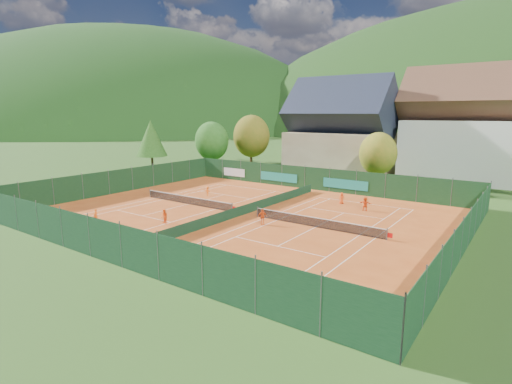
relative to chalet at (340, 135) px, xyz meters
The scene contains 28 objects.
ground 30.87m from the chalet, 84.29° to the right, with size 600.00×600.00×0.00m, color #264A17.
clay_pad 30.87m from the chalet, 84.29° to the right, with size 40.00×32.00×0.01m, color #AD4719.
court_markings_left 31.12m from the chalet, 99.46° to the right, with size 11.03×23.83×0.00m.
court_markings_right 32.63m from the chalet, 69.86° to the right, with size 11.03×23.83×0.00m.
tennis_net_left 31.00m from the chalet, 99.17° to the right, with size 13.30×0.10×1.02m.
tennis_net_right 32.59m from the chalet, 69.60° to the right, with size 13.30×0.10×1.02m.
court_divider 30.77m from the chalet, 84.29° to the right, with size 0.03×28.80×1.00m.
fence_north 15.14m from the chalet, 79.70° to the right, with size 40.00×0.10×3.00m.
fence_south 46.38m from the chalet, 86.27° to the right, with size 40.00×0.04×3.00m.
fence_west 34.86m from the chalet, 119.54° to the right, with size 0.04×32.00×3.00m.
fence_east 38.11m from the chalet, 52.48° to the right, with size 0.09×32.00×3.00m.
chalet is the anchor object (origin of this frame).
hotel_block_a 19.94m from the chalet, 17.53° to the left, with size 21.60×11.00×17.25m.
tree_west_front 21.51m from the chalet, 152.24° to the right, with size 5.72×5.72×8.69m.
tree_west_mid 15.53m from the chalet, 165.07° to the right, with size 6.44×6.44×9.78m.
tree_west_back 21.38m from the chalet, 169.22° to the left, with size 5.60×5.60×10.00m.
tree_center 12.19m from the chalet, 41.63° to the right, with size 5.01×5.01×7.60m.
tree_west_side 30.81m from the chalet, 144.25° to the right, with size 5.04×5.04×9.00m.
ball_hopper 45.27m from the chalet, 68.09° to the right, with size 0.34×0.34×0.80m.
loose_ball_0 35.18m from the chalet, 100.95° to the right, with size 0.07×0.07×0.07m, color #CCD833.
loose_ball_1 42.02m from the chalet, 79.11° to the right, with size 0.07×0.07×0.07m, color #CCD833.
loose_ball_2 26.68m from the chalet, 80.28° to the right, with size 0.07×0.07×0.07m, color #CCD833.
player_left_near 41.28m from the chalet, 99.84° to the right, with size 0.44×0.29×1.21m, color orange.
player_left_mid 37.52m from the chalet, 91.60° to the right, with size 0.67×0.52×1.38m, color #FB5D16.
player_left_far 26.71m from the chalet, 104.02° to the right, with size 0.77×0.44×1.19m, color orange.
player_right_near 33.23m from the chalet, 78.39° to the right, with size 0.89×0.37×1.52m, color #D84E13.
player_right_far_a 22.52m from the chalet, 65.39° to the right, with size 0.63×0.41×1.30m, color #F55115.
player_right_far_b 25.41m from the chalet, 59.92° to the right, with size 1.38×0.44×1.49m, color #FF5616.
Camera 1 is at (23.63, -31.34, 10.15)m, focal length 28.00 mm.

